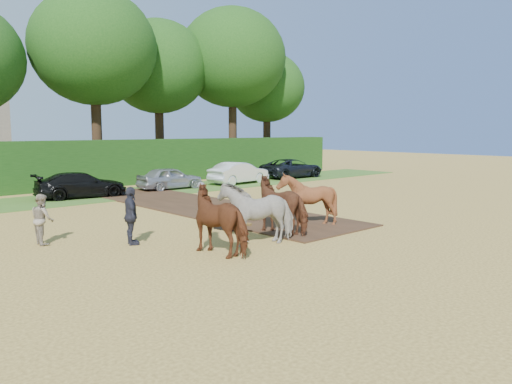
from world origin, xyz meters
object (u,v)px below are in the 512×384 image
spectator_near (42,219)px  parked_cars (153,180)px  spectator_far (131,216)px  plough_team (269,208)px

spectator_near → parked_cars: (9.91, 9.78, -0.11)m
spectator_far → spectator_near: bearing=64.5°
parked_cars → spectator_near: bearing=-135.4°
spectator_near → parked_cars: size_ratio=0.05×
spectator_far → parked_cars: spectator_far is taller
spectator_near → parked_cars: 13.92m
spectator_far → plough_team: (4.04, -2.14, 0.07)m
parked_cars → spectator_far: bearing=-123.7°
spectator_near → spectator_far: (2.06, -2.01, 0.12)m
spectator_far → plough_team: size_ratio=0.28×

